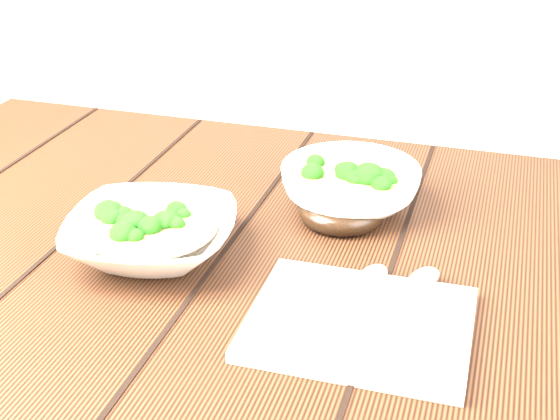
{
  "coord_description": "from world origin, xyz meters",
  "views": [
    {
      "loc": [
        0.28,
        -0.77,
        1.22
      ],
      "look_at": [
        0.04,
        0.02,
        0.8
      ],
      "focal_mm": 50.0,
      "sensor_mm": 36.0,
      "label": 1
    }
  ],
  "objects_px": {
    "soup_bowl_front": "(151,234)",
    "trivet": "(342,211)",
    "table": "(246,329)",
    "napkin": "(359,323)",
    "soup_bowl_back": "(350,185)"
  },
  "relations": [
    {
      "from": "soup_bowl_front",
      "to": "trivet",
      "type": "height_order",
      "value": "soup_bowl_front"
    },
    {
      "from": "napkin",
      "to": "soup_bowl_back",
      "type": "bearing_deg",
      "value": 103.87
    },
    {
      "from": "napkin",
      "to": "trivet",
      "type": "bearing_deg",
      "value": 106.67
    },
    {
      "from": "soup_bowl_front",
      "to": "napkin",
      "type": "bearing_deg",
      "value": -15.91
    },
    {
      "from": "soup_bowl_front",
      "to": "soup_bowl_back",
      "type": "height_order",
      "value": "soup_bowl_back"
    },
    {
      "from": "table",
      "to": "napkin",
      "type": "bearing_deg",
      "value": -35.68
    },
    {
      "from": "table",
      "to": "soup_bowl_front",
      "type": "bearing_deg",
      "value": -156.21
    },
    {
      "from": "table",
      "to": "soup_bowl_back",
      "type": "relative_size",
      "value": 6.04
    },
    {
      "from": "soup_bowl_front",
      "to": "soup_bowl_back",
      "type": "bearing_deg",
      "value": 44.03
    },
    {
      "from": "table",
      "to": "trivet",
      "type": "height_order",
      "value": "trivet"
    },
    {
      "from": "soup_bowl_back",
      "to": "trivet",
      "type": "bearing_deg",
      "value": -91.39
    },
    {
      "from": "soup_bowl_back",
      "to": "trivet",
      "type": "distance_m",
      "value": 0.05
    },
    {
      "from": "table",
      "to": "soup_bowl_front",
      "type": "distance_m",
      "value": 0.18
    },
    {
      "from": "table",
      "to": "napkin",
      "type": "relative_size",
      "value": 5.32
    },
    {
      "from": "table",
      "to": "trivet",
      "type": "relative_size",
      "value": 10.85
    }
  ]
}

